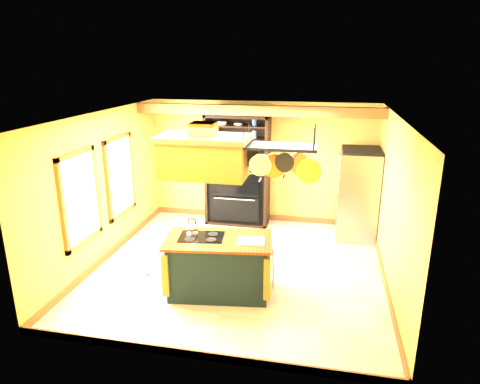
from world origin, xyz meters
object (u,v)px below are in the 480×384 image
(pot_rack, at_px, (280,156))
(refrigerator, at_px, (357,196))
(kitchen_island, at_px, (219,265))
(range_hood, at_px, (204,155))
(hutch, at_px, (238,182))

(pot_rack, bearing_deg, refrigerator, 64.73)
(pot_rack, distance_m, refrigerator, 3.37)
(kitchen_island, bearing_deg, range_hood, 172.58)
(range_hood, distance_m, pot_rack, 1.11)
(kitchen_island, height_order, range_hood, range_hood)
(range_hood, bearing_deg, refrigerator, 48.85)
(kitchen_island, xyz_separation_m, hutch, (-0.34, 3.11, 0.46))
(refrigerator, bearing_deg, range_hood, -131.15)
(range_hood, relative_size, pot_rack, 1.15)
(range_hood, distance_m, hutch, 3.37)
(range_hood, xyz_separation_m, pot_rack, (1.11, -0.00, 0.04))
(hutch, bearing_deg, pot_rack, -67.94)
(kitchen_island, distance_m, hutch, 3.16)
(kitchen_island, distance_m, refrigerator, 3.58)
(range_hood, bearing_deg, pot_rack, -0.00)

